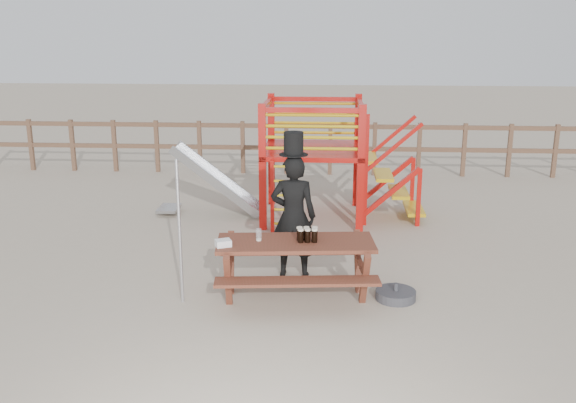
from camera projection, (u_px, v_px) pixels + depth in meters
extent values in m
plane|color=tan|center=(288.00, 298.00, 8.01)|extent=(60.00, 60.00, 0.00)
cube|color=brown|center=(308.00, 126.00, 14.46)|extent=(15.00, 0.06, 0.10)
cube|color=brown|center=(308.00, 148.00, 14.59)|extent=(15.00, 0.06, 0.10)
cube|color=brown|center=(31.00, 145.00, 15.00)|extent=(0.09, 0.09, 1.20)
cube|color=brown|center=(73.00, 145.00, 14.94)|extent=(0.09, 0.09, 1.20)
cube|color=brown|center=(115.00, 146.00, 14.88)|extent=(0.09, 0.09, 1.20)
cube|color=brown|center=(157.00, 146.00, 14.81)|extent=(0.09, 0.09, 1.20)
cube|color=brown|center=(200.00, 147.00, 14.75)|extent=(0.09, 0.09, 1.20)
cube|color=brown|center=(243.00, 147.00, 14.69)|extent=(0.09, 0.09, 1.20)
cube|color=brown|center=(286.00, 148.00, 14.62)|extent=(0.09, 0.09, 1.20)
cube|color=brown|center=(330.00, 148.00, 14.56)|extent=(0.09, 0.09, 1.20)
cube|color=brown|center=(374.00, 149.00, 14.50)|extent=(0.09, 0.09, 1.20)
cube|color=brown|center=(419.00, 150.00, 14.43)|extent=(0.09, 0.09, 1.20)
cube|color=brown|center=(464.00, 150.00, 14.37)|extent=(0.09, 0.09, 1.20)
cube|color=brown|center=(509.00, 151.00, 14.31)|extent=(0.09, 0.09, 1.20)
cube|color=brown|center=(555.00, 151.00, 14.24)|extent=(0.09, 0.09, 1.20)
cube|color=#B7110C|center=(263.00, 168.00, 10.47)|extent=(0.12, 0.12, 2.10)
cube|color=#B7110C|center=(361.00, 169.00, 10.37)|extent=(0.12, 0.12, 2.10)
cube|color=#B7110C|center=(271.00, 150.00, 12.01)|extent=(0.12, 0.12, 2.10)
cube|color=#B7110C|center=(357.00, 151.00, 11.91)|extent=(0.12, 0.12, 2.10)
cube|color=#B7110C|center=(313.00, 150.00, 11.15)|extent=(1.72, 1.72, 0.08)
cube|color=#B7110C|center=(312.00, 110.00, 10.17)|extent=(1.60, 0.08, 0.08)
cube|color=#B7110C|center=(315.00, 99.00, 11.71)|extent=(1.60, 0.08, 0.08)
cube|color=#B7110C|center=(267.00, 104.00, 10.99)|extent=(0.08, 1.60, 0.08)
cube|color=#B7110C|center=(361.00, 105.00, 10.89)|extent=(0.08, 1.60, 0.08)
cylinder|color=gold|center=(312.00, 149.00, 10.33)|extent=(1.50, 0.05, 0.05)
cylinder|color=gold|center=(314.00, 133.00, 11.87)|extent=(1.50, 0.05, 0.05)
cylinder|color=gold|center=(312.00, 138.00, 10.28)|extent=(1.50, 0.05, 0.05)
cylinder|color=gold|center=(314.00, 123.00, 11.82)|extent=(1.50, 0.05, 0.05)
cylinder|color=gold|center=(312.00, 126.00, 10.24)|extent=(1.50, 0.05, 0.05)
cylinder|color=gold|center=(315.00, 113.00, 11.77)|extent=(1.50, 0.05, 0.05)
cylinder|color=gold|center=(312.00, 115.00, 10.19)|extent=(1.50, 0.05, 0.05)
cylinder|color=gold|center=(315.00, 103.00, 11.73)|extent=(1.50, 0.05, 0.05)
cube|color=#B7110C|center=(272.00, 197.00, 10.43)|extent=(0.06, 0.06, 1.20)
cube|color=#B7110C|center=(294.00, 197.00, 10.41)|extent=(0.06, 0.06, 1.20)
cylinder|color=gold|center=(283.00, 224.00, 10.54)|extent=(0.36, 0.04, 0.04)
cylinder|color=gold|center=(283.00, 210.00, 10.48)|extent=(0.36, 0.04, 0.04)
cylinder|color=gold|center=(283.00, 195.00, 10.41)|extent=(0.36, 0.04, 0.04)
cylinder|color=gold|center=(283.00, 181.00, 10.35)|extent=(0.36, 0.04, 0.04)
cylinder|color=gold|center=(283.00, 167.00, 10.29)|extent=(0.36, 0.04, 0.04)
cube|color=gold|center=(368.00, 158.00, 11.12)|extent=(0.30, 0.90, 0.06)
cube|color=gold|center=(383.00, 175.00, 11.18)|extent=(0.30, 0.90, 0.06)
cube|color=gold|center=(399.00, 192.00, 11.24)|extent=(0.30, 0.90, 0.06)
cube|color=gold|center=(414.00, 208.00, 11.30)|extent=(0.30, 0.90, 0.06)
cube|color=#B7110C|center=(392.00, 191.00, 10.79)|extent=(0.95, 0.08, 0.86)
cube|color=#B7110C|center=(388.00, 179.00, 11.65)|extent=(0.95, 0.08, 0.86)
cube|color=#ACAEB3|center=(217.00, 181.00, 11.41)|extent=(1.53, 0.55, 1.21)
cube|color=#ACAEB3|center=(215.00, 183.00, 11.14)|extent=(1.58, 0.04, 1.28)
cube|color=#ACAEB3|center=(220.00, 176.00, 11.66)|extent=(1.58, 0.04, 1.28)
cube|color=#ACAEB3|center=(169.00, 208.00, 11.60)|extent=(0.35, 0.55, 0.05)
cube|color=maroon|center=(296.00, 243.00, 7.85)|extent=(1.98, 0.90, 0.05)
cube|color=maroon|center=(297.00, 282.00, 7.42)|extent=(1.94, 0.45, 0.04)
cube|color=maroon|center=(294.00, 251.00, 8.44)|extent=(1.94, 0.45, 0.04)
cube|color=maroon|center=(230.00, 272.00, 7.93)|extent=(0.19, 1.16, 0.69)
cube|color=maroon|center=(361.00, 271.00, 7.98)|extent=(0.19, 1.16, 0.69)
imported|color=black|center=(293.00, 217.00, 8.55)|extent=(0.63, 0.42, 1.67)
cube|color=#0B8117|center=(294.00, 199.00, 8.62)|extent=(0.07, 0.02, 0.39)
cylinder|color=black|center=(294.00, 154.00, 8.32)|extent=(0.38, 0.38, 0.01)
cylinder|color=black|center=(294.00, 143.00, 8.28)|extent=(0.26, 0.26, 0.29)
cube|color=white|center=(295.00, 134.00, 8.38)|extent=(0.13, 0.01, 0.03)
cylinder|color=#B2B2B7|center=(180.00, 233.00, 7.68)|extent=(0.04, 0.04, 1.80)
cylinder|color=#36363B|center=(396.00, 295.00, 7.98)|extent=(0.50, 0.50, 0.12)
cylinder|color=#36363B|center=(396.00, 287.00, 7.95)|extent=(0.06, 0.06, 0.10)
cube|color=white|center=(223.00, 243.00, 7.66)|extent=(0.22, 0.20, 0.08)
cylinder|color=black|center=(301.00, 237.00, 7.78)|extent=(0.07, 0.07, 0.15)
cylinder|color=beige|center=(301.00, 230.00, 7.76)|extent=(0.07, 0.07, 0.02)
cylinder|color=black|center=(308.00, 236.00, 7.79)|extent=(0.07, 0.07, 0.15)
cylinder|color=beige|center=(308.00, 230.00, 7.77)|extent=(0.07, 0.07, 0.02)
cylinder|color=black|center=(315.00, 236.00, 7.79)|extent=(0.07, 0.07, 0.15)
cylinder|color=beige|center=(315.00, 230.00, 7.77)|extent=(0.07, 0.07, 0.02)
cylinder|color=black|center=(300.00, 234.00, 7.86)|extent=(0.07, 0.07, 0.15)
cylinder|color=beige|center=(300.00, 228.00, 7.84)|extent=(0.07, 0.07, 0.02)
cylinder|color=black|center=(306.00, 234.00, 7.87)|extent=(0.07, 0.07, 0.15)
cylinder|color=beige|center=(306.00, 228.00, 7.84)|extent=(0.07, 0.07, 0.02)
cylinder|color=black|center=(315.00, 234.00, 7.87)|extent=(0.07, 0.07, 0.15)
cylinder|color=beige|center=(315.00, 228.00, 7.85)|extent=(0.07, 0.07, 0.02)
cylinder|color=silver|center=(259.00, 235.00, 7.85)|extent=(0.07, 0.07, 0.15)
cylinder|color=beige|center=(259.00, 240.00, 7.87)|extent=(0.06, 0.06, 0.02)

